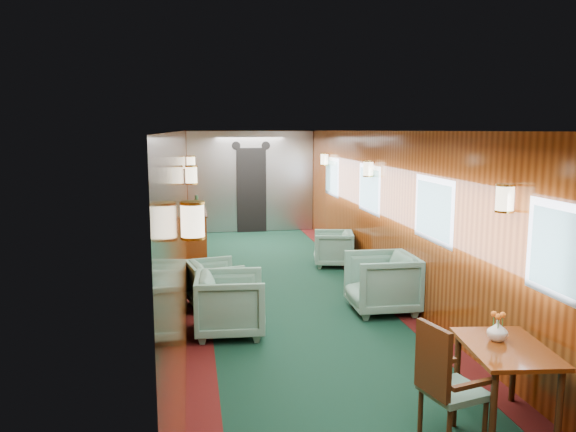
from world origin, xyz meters
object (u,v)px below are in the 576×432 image
object	(u,v)px
side_chair	(444,379)
armchair_right_near	(382,283)
dining_table	(506,359)
armchair_left_near	(230,304)
credenza	(196,240)
armchair_left_far	(215,283)
armchair_right_far	(333,248)

from	to	relation	value
side_chair	armchair_right_near	xyz separation A→B (m)	(0.61, 3.16, -0.13)
dining_table	armchair_left_near	distance (m)	3.23
credenza	armchair_left_far	xyz separation A→B (m)	(0.22, -2.16, -0.20)
side_chair	armchair_left_far	size ratio (longest dim) A/B	1.39
side_chair	credenza	distance (m)	6.21
armchair_left_far	armchair_right_far	distance (m)	2.96
side_chair	armchair_right_near	world-z (taller)	side_chair
side_chair	armchair_left_near	world-z (taller)	side_chair
credenza	armchair_right_near	size ratio (longest dim) A/B	1.48
armchair_left_far	credenza	bearing A→B (deg)	-5.92
armchair_right_near	armchair_right_far	distance (m)	2.61
dining_table	armchair_right_near	distance (m)	2.98
armchair_left_near	credenza	bearing A→B (deg)	10.10
armchair_left_far	armchair_right_far	world-z (taller)	armchair_left_far
credenza	armchair_right_far	xyz separation A→B (m)	(2.41, -0.17, -0.20)
dining_table	armchair_left_near	xyz separation A→B (m)	(-2.07, 2.47, -0.20)
dining_table	armchair_right_near	bearing A→B (deg)	97.37
armchair_left_far	armchair_right_near	distance (m)	2.27
armchair_left_far	dining_table	bearing A→B (deg)	-160.30
side_chair	armchair_right_far	size ratio (longest dim) A/B	1.41
credenza	armchair_left_far	size ratio (longest dim) A/B	1.83
credenza	armchair_left_near	bearing A→B (deg)	-83.76
side_chair	credenza	xyz separation A→B (m)	(-1.80, 5.94, -0.01)
side_chair	credenza	size ratio (longest dim) A/B	0.76
armchair_right_far	armchair_left_near	bearing A→B (deg)	-21.49
dining_table	armchair_right_far	xyz separation A→B (m)	(-0.01, 5.58, -0.26)
armchair_right_far	armchair_right_near	bearing A→B (deg)	11.94
armchair_right_near	armchair_left_near	bearing A→B (deg)	-74.79
dining_table	credenza	distance (m)	6.24
dining_table	armchair_right_near	world-z (taller)	armchair_right_near
side_chair	armchair_right_far	distance (m)	5.81
side_chair	credenza	bearing A→B (deg)	92.91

